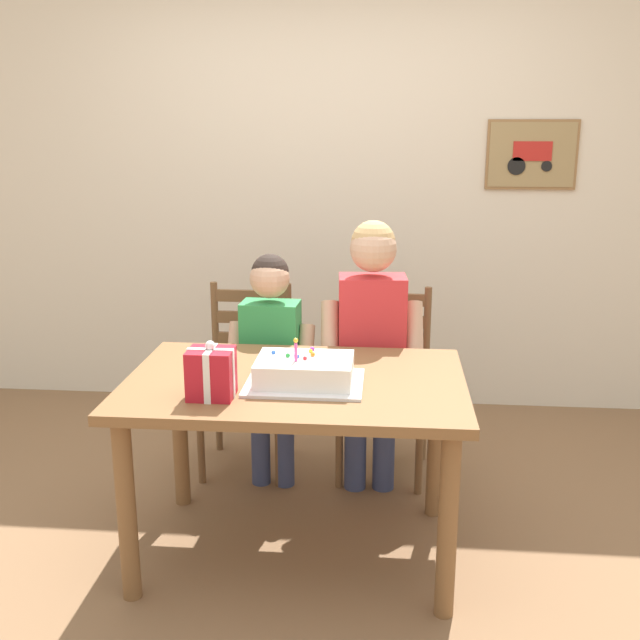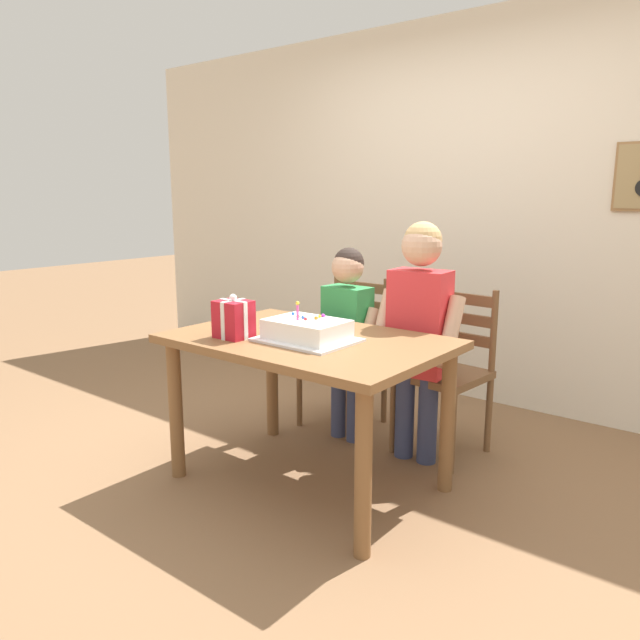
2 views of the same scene
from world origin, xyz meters
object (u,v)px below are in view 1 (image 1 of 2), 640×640
at_px(dining_table, 296,405).
at_px(gift_box_red_large, 211,373).
at_px(birthday_cake, 305,372).
at_px(chair_left, 247,377).
at_px(child_older, 372,331).
at_px(chair_right, 385,381).
at_px(child_younger, 271,349).

bearing_deg(dining_table, gift_box_red_large, -141.23).
bearing_deg(dining_table, birthday_cake, -53.83).
relative_size(chair_left, child_older, 0.71).
bearing_deg(chair_right, chair_left, 179.98).
bearing_deg(birthday_cake, chair_left, 114.38).
xyz_separation_m(child_older, child_younger, (-0.47, 0.00, -0.10)).
xyz_separation_m(dining_table, gift_box_red_large, (-0.28, -0.22, 0.20)).
bearing_deg(chair_left, gift_box_red_large, -86.22).
height_order(dining_table, birthday_cake, birthday_cake).
height_order(gift_box_red_large, child_younger, child_younger).
xyz_separation_m(dining_table, chair_left, (-0.34, 0.79, -0.18)).
xyz_separation_m(chair_right, child_older, (-0.07, -0.22, 0.32)).
distance_m(dining_table, chair_left, 0.88).
relative_size(birthday_cake, gift_box_red_large, 2.05).
distance_m(chair_right, child_older, 0.39).
bearing_deg(chair_right, gift_box_red_large, -121.57).
relative_size(gift_box_red_large, chair_right, 0.23).
xyz_separation_m(chair_left, chair_right, (0.69, -0.00, 0.00)).
height_order(birthday_cake, gift_box_red_large, gift_box_red_large).
xyz_separation_m(dining_table, child_younger, (-0.19, 0.58, 0.04)).
relative_size(child_older, child_younger, 1.14).
bearing_deg(child_younger, gift_box_red_large, -96.44).
xyz_separation_m(chair_left, child_older, (0.62, -0.22, 0.32)).
bearing_deg(child_older, gift_box_red_large, -124.90).
bearing_deg(birthday_cake, chair_right, 70.33).
height_order(birthday_cake, child_older, child_older).
bearing_deg(child_younger, child_older, -0.04).
relative_size(birthday_cake, chair_right, 0.48).
bearing_deg(gift_box_red_large, child_younger, 83.56).
bearing_deg(dining_table, child_older, 64.01).
height_order(birthday_cake, child_younger, child_younger).
relative_size(dining_table, birthday_cake, 2.97).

